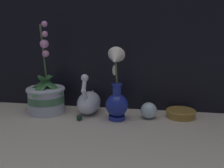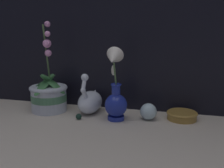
# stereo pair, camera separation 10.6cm
# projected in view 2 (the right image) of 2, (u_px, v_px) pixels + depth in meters

# --- Properties ---
(ground_plane) EXTENTS (2.80, 2.80, 0.00)m
(ground_plane) POSITION_uv_depth(u_px,v_px,m) (102.00, 126.00, 1.08)
(ground_plane) COLOR #BCB2A3
(orchid_potted_plant) EXTENTS (0.21, 0.23, 0.43)m
(orchid_potted_plant) POSITION_uv_depth(u_px,v_px,m) (49.00, 95.00, 1.26)
(orchid_potted_plant) COLOR #B2BCCC
(orchid_potted_plant) RESTS_ON ground_plane
(swan_figurine) EXTENTS (0.11, 0.20, 0.20)m
(swan_figurine) POSITION_uv_depth(u_px,v_px,m) (90.00, 101.00, 1.24)
(swan_figurine) COLOR silver
(swan_figurine) RESTS_ON ground_plane
(blue_vase) EXTENTS (0.10, 0.14, 0.32)m
(blue_vase) POSITION_uv_depth(u_px,v_px,m) (115.00, 95.00, 1.12)
(blue_vase) COLOR navy
(blue_vase) RESTS_ON ground_plane
(glass_sphere) EXTENTS (0.07, 0.07, 0.07)m
(glass_sphere) POSITION_uv_depth(u_px,v_px,m) (148.00, 112.00, 1.15)
(glass_sphere) COLOR silver
(glass_sphere) RESTS_ON ground_plane
(amber_dish) EXTENTS (0.13, 0.13, 0.04)m
(amber_dish) POSITION_uv_depth(u_px,v_px,m) (182.00, 115.00, 1.15)
(amber_dish) COLOR olive
(amber_dish) RESTS_ON ground_plane
(glass_bauble) EXTENTS (0.03, 0.03, 0.03)m
(glass_bauble) POSITION_uv_depth(u_px,v_px,m) (79.00, 117.00, 1.15)
(glass_bauble) COLOR #142D23
(glass_bauble) RESTS_ON ground_plane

